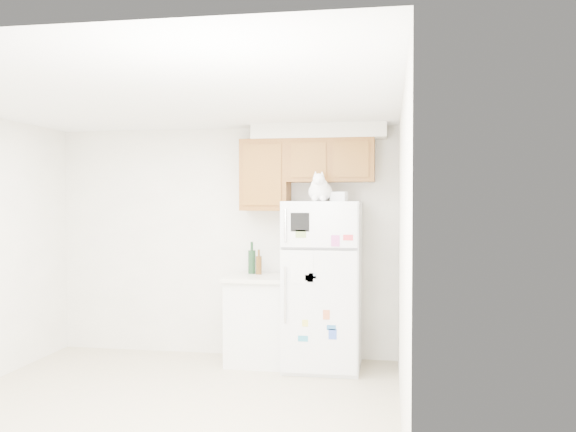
% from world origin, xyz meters
% --- Properties ---
extents(ground_plane, '(3.80, 4.00, 0.01)m').
position_xyz_m(ground_plane, '(0.00, 0.00, -0.01)').
color(ground_plane, '#B5A88B').
extents(room_shell, '(3.84, 4.04, 2.52)m').
position_xyz_m(room_shell, '(0.12, 0.24, 1.67)').
color(room_shell, white).
rests_on(room_shell, ground_plane).
extents(refrigerator, '(0.76, 0.78, 1.70)m').
position_xyz_m(refrigerator, '(1.14, 1.61, 0.85)').
color(refrigerator, white).
rests_on(refrigerator, ground_plane).
extents(base_counter, '(0.64, 0.64, 0.92)m').
position_xyz_m(base_counter, '(0.45, 1.68, 0.46)').
color(base_counter, white).
rests_on(base_counter, ground_plane).
extents(cat, '(0.29, 0.42, 0.30)m').
position_xyz_m(cat, '(1.13, 1.41, 1.81)').
color(cat, white).
rests_on(cat, refrigerator).
extents(storage_box_back, '(0.21, 0.18, 0.10)m').
position_xyz_m(storage_box_back, '(1.27, 1.68, 1.75)').
color(storage_box_back, white).
rests_on(storage_box_back, refrigerator).
extents(storage_box_front, '(0.17, 0.14, 0.09)m').
position_xyz_m(storage_box_front, '(1.31, 1.44, 1.74)').
color(storage_box_front, white).
rests_on(storage_box_front, refrigerator).
extents(bottle_green, '(0.08, 0.08, 0.34)m').
position_xyz_m(bottle_green, '(0.34, 1.84, 1.09)').
color(bottle_green, '#19381E').
rests_on(bottle_green, base_counter).
extents(bottle_amber, '(0.06, 0.06, 0.27)m').
position_xyz_m(bottle_amber, '(0.43, 1.79, 1.05)').
color(bottle_amber, '#593814').
rests_on(bottle_amber, base_counter).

